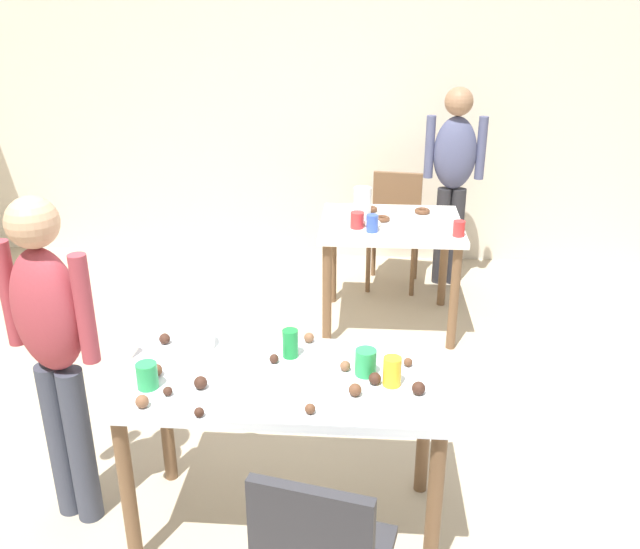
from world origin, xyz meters
The scene contains 35 objects.
ground_plane centered at (0.00, 0.00, 0.00)m, with size 6.40×6.40×0.00m, color tan.
wall_back centered at (0.00, 3.20, 1.30)m, with size 6.40×0.10×2.60m, color beige.
dining_table_near centered at (0.01, -0.13, 0.64)m, with size 1.31×0.65×0.75m.
dining_table_far centered at (0.48, 1.86, 0.63)m, with size 0.93×0.79×0.75m.
chair_far_table centered at (0.54, 2.61, 0.50)m, with size 0.45×0.45×0.87m.
person_girl_near centered at (-0.93, -0.13, 0.88)m, with size 0.45×0.29×1.47m.
person_adult_far centered at (0.96, 2.63, 0.92)m, with size 0.45×0.21×1.53m.
mixing_bowl centered at (-0.41, 0.08, 0.79)m, with size 0.18×0.18×0.07m, color white.
soda_can centered at (0.01, 0.02, 0.81)m, with size 0.07×0.07×0.12m, color #198438.
fork_near centered at (-0.01, -0.18, 0.75)m, with size 0.17×0.02×0.01m, color silver.
cup_near_0 centered at (0.43, -0.17, 0.81)m, with size 0.07×0.07×0.12m, color yellow.
cup_near_1 centered at (-0.51, -0.26, 0.80)m, with size 0.08×0.08×0.10m, color green.
cup_near_2 centered at (0.33, -0.10, 0.80)m, with size 0.09×0.09×0.11m, color green.
cake_ball_0 centered at (-0.50, -0.17, 0.78)m, with size 0.05×0.05×0.05m, color brown.
cake_ball_1 centered at (0.36, -0.17, 0.77)m, with size 0.05×0.05×0.05m, color #3D2319.
cake_ball_2 centered at (0.13, -0.39, 0.77)m, with size 0.04×0.04×0.04m, color brown.
cake_ball_3 centered at (-0.42, -0.31, 0.77)m, with size 0.04×0.04×0.04m, color #3D2319.
cake_ball_4 centered at (-0.05, -0.03, 0.77)m, with size 0.04×0.04×0.04m, color #3D2319.
cake_ball_5 centered at (0.25, -0.08, 0.77)m, with size 0.04×0.04×0.04m, color brown.
cake_ball_6 centered at (-0.31, -0.25, 0.78)m, with size 0.05×0.05×0.05m, color #3D2319.
cake_ball_7 centered at (0.29, -0.26, 0.77)m, with size 0.05×0.05×0.05m, color brown.
cake_ball_8 centered at (0.50, -0.02, 0.77)m, with size 0.04×0.04×0.04m, color brown.
cake_ball_9 centered at (-0.55, 0.10, 0.77)m, with size 0.05×0.05×0.05m, color #3D2319.
cake_ball_10 centered at (-0.49, -0.39, 0.77)m, with size 0.05×0.05×0.05m, color brown.
cake_ball_11 centered at (0.08, 0.15, 0.77)m, with size 0.04×0.04×0.04m, color brown.
cake_ball_12 centered at (0.53, -0.23, 0.78)m, with size 0.05×0.05×0.05m, color #3D2319.
cake_ball_13 centered at (-0.27, -0.43, 0.77)m, with size 0.04×0.04×0.04m, color #3D2319.
pitcher_far centered at (0.29, 1.87, 0.86)m, with size 0.12×0.12×0.23m, color white.
cup_far_0 centered at (0.26, 1.72, 0.80)m, with size 0.09×0.09×0.11m, color red.
cup_far_1 centered at (0.35, 1.65, 0.81)m, with size 0.08×0.08×0.11m, color #3351B2.
cup_far_2 centered at (0.89, 1.60, 0.80)m, with size 0.07×0.07×0.10m, color red.
donut_far_0 centered at (0.36, 1.76, 0.77)m, with size 0.11×0.11×0.03m, color white.
donut_far_1 centered at (0.34, 2.08, 0.77)m, with size 0.11×0.11×0.03m, color brown.
donut_far_2 centered at (0.42, 1.88, 0.77)m, with size 0.10×0.10×0.03m, color brown.
donut_far_3 centered at (0.70, 2.06, 0.77)m, with size 0.11×0.11×0.03m, color brown.
Camera 1 is at (0.31, -2.45, 2.17)m, focal length 38.05 mm.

